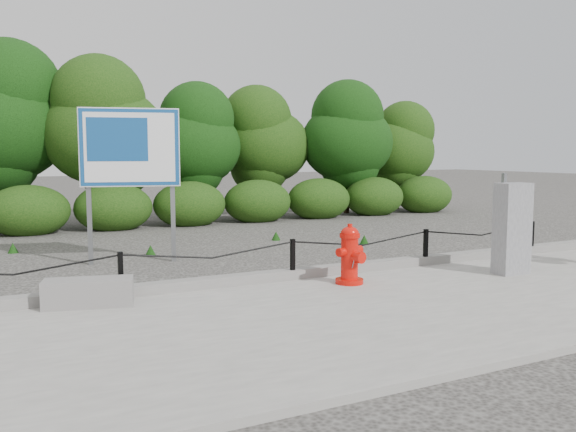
# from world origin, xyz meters

# --- Properties ---
(ground) EXTENTS (90.00, 90.00, 0.00)m
(ground) POSITION_xyz_m (0.00, 0.00, 0.00)
(ground) COLOR #2D2B28
(ground) RESTS_ON ground
(sidewalk) EXTENTS (14.00, 4.00, 0.08)m
(sidewalk) POSITION_xyz_m (0.00, -2.00, 0.04)
(sidewalk) COLOR gray
(sidewalk) RESTS_ON ground
(curb) EXTENTS (14.00, 0.22, 0.14)m
(curb) POSITION_xyz_m (0.00, 0.05, 0.15)
(curb) COLOR slate
(curb) RESTS_ON sidewalk
(chain_barrier) EXTENTS (10.06, 0.06, 0.60)m
(chain_barrier) POSITION_xyz_m (0.00, 0.00, 0.46)
(chain_barrier) COLOR black
(chain_barrier) RESTS_ON sidewalk
(treeline) EXTENTS (20.23, 3.69, 4.68)m
(treeline) POSITION_xyz_m (-0.31, 8.95, 2.48)
(treeline) COLOR black
(treeline) RESTS_ON ground
(fire_hydrant) EXTENTS (0.48, 0.50, 0.86)m
(fire_hydrant) POSITION_xyz_m (0.59, -0.63, 0.49)
(fire_hydrant) COLOR red
(fire_hydrant) RESTS_ON sidewalk
(concrete_block) EXTENTS (1.12, 0.63, 0.34)m
(concrete_block) POSITION_xyz_m (-2.95, -0.25, 0.25)
(concrete_block) COLOR gray
(concrete_block) RESTS_ON sidewalk
(utility_cabinet) EXTENTS (0.54, 0.38, 1.55)m
(utility_cabinet) POSITION_xyz_m (3.19, -1.18, 0.78)
(utility_cabinet) COLOR #9A9A9D
(utility_cabinet) RESTS_ON sidewalk
(advertising_sign) EXTENTS (1.65, 0.52, 2.71)m
(advertising_sign) POSITION_xyz_m (-1.69, 2.83, 1.91)
(advertising_sign) COLOR slate
(advertising_sign) RESTS_ON ground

